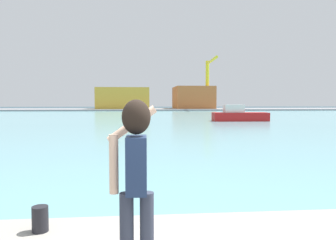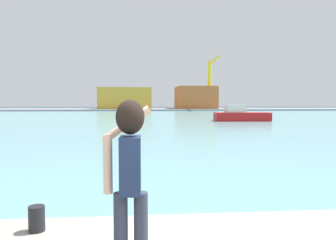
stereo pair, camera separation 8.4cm
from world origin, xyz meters
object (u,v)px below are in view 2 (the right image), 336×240
at_px(person_photographer, 129,168).
at_px(harbor_bollard, 37,219).
at_px(warehouse_right, 195,98).
at_px(port_crane, 211,77).
at_px(warehouse_left, 125,98).
at_px(boat_moored, 241,115).

height_order(person_photographer, harbor_bollard, person_photographer).
height_order(warehouse_right, port_crane, port_crane).
bearing_deg(port_crane, warehouse_left, 167.79).
xyz_separation_m(person_photographer, harbor_bollard, (-1.27, 1.17, -0.90)).
xyz_separation_m(harbor_bollard, warehouse_left, (-3.09, 90.57, 2.58)).
bearing_deg(warehouse_right, person_photographer, -99.97).
bearing_deg(warehouse_right, boat_moored, -93.97).
bearing_deg(person_photographer, warehouse_left, 3.86).
xyz_separation_m(harbor_bollard, warehouse_right, (17.72, 92.39, 2.81)).
bearing_deg(port_crane, warehouse_right, 114.84).
distance_m(person_photographer, harbor_bollard, 1.95).
bearing_deg(boat_moored, warehouse_left, 109.04).
bearing_deg(person_photographer, warehouse_right, -8.84).
distance_m(person_photographer, warehouse_left, 91.86).
bearing_deg(port_crane, boat_moored, -98.16).
bearing_deg(harbor_bollard, warehouse_right, 79.14).
xyz_separation_m(warehouse_left, warehouse_right, (20.82, 1.82, 0.24)).
relative_size(harbor_bollard, port_crane, 0.02).
bearing_deg(warehouse_left, harbor_bollard, -88.04).
bearing_deg(warehouse_left, person_photographer, -87.28).
bearing_deg(person_photographer, harbor_bollard, 48.47).
relative_size(person_photographer, boat_moored, 0.25).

